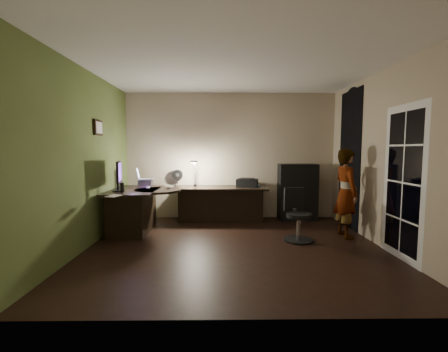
{
  "coord_description": "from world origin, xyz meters",
  "views": [
    {
      "loc": [
        -0.22,
        -4.51,
        1.5
      ],
      "look_at": [
        -0.15,
        1.05,
        1.0
      ],
      "focal_mm": 24.0,
      "sensor_mm": 36.0,
      "label": 1
    }
  ],
  "objects_px": {
    "person": "(346,193)",
    "monitor": "(118,180)",
    "desk_right": "(221,204)",
    "desk_left": "(135,211)",
    "cabinet": "(297,192)",
    "office_chair": "(299,215)"
  },
  "relations": [
    {
      "from": "person",
      "to": "monitor",
      "type": "bearing_deg",
      "value": 82.63
    },
    {
      "from": "monitor",
      "to": "desk_right",
      "type": "bearing_deg",
      "value": 16.29
    },
    {
      "from": "desk_left",
      "to": "desk_right",
      "type": "distance_m",
      "value": 1.73
    },
    {
      "from": "cabinet",
      "to": "person",
      "type": "distance_m",
      "value": 1.38
    },
    {
      "from": "desk_right",
      "to": "office_chair",
      "type": "xyz_separation_m",
      "value": [
        1.27,
        -1.36,
        0.07
      ]
    },
    {
      "from": "cabinet",
      "to": "person",
      "type": "relative_size",
      "value": 0.78
    },
    {
      "from": "desk_left",
      "to": "monitor",
      "type": "xyz_separation_m",
      "value": [
        -0.21,
        -0.26,
        0.58
      ]
    },
    {
      "from": "desk_left",
      "to": "desk_right",
      "type": "height_order",
      "value": "desk_left"
    },
    {
      "from": "cabinet",
      "to": "office_chair",
      "type": "xyz_separation_m",
      "value": [
        -0.36,
        -1.51,
        -0.16
      ]
    },
    {
      "from": "cabinet",
      "to": "office_chair",
      "type": "bearing_deg",
      "value": -103.06
    },
    {
      "from": "desk_left",
      "to": "monitor",
      "type": "distance_m",
      "value": 0.67
    },
    {
      "from": "desk_left",
      "to": "monitor",
      "type": "relative_size",
      "value": 2.41
    },
    {
      "from": "office_chair",
      "to": "desk_right",
      "type": "bearing_deg",
      "value": 120.5
    },
    {
      "from": "cabinet",
      "to": "person",
      "type": "bearing_deg",
      "value": -68.4
    },
    {
      "from": "desk_left",
      "to": "office_chair",
      "type": "bearing_deg",
      "value": -11.98
    },
    {
      "from": "cabinet",
      "to": "monitor",
      "type": "height_order",
      "value": "cabinet"
    },
    {
      "from": "cabinet",
      "to": "monitor",
      "type": "xyz_separation_m",
      "value": [
        -3.4,
        -1.18,
        0.38
      ]
    },
    {
      "from": "monitor",
      "to": "person",
      "type": "bearing_deg",
      "value": -15.42
    },
    {
      "from": "person",
      "to": "office_chair",
      "type": "bearing_deg",
      "value": 99.4
    },
    {
      "from": "desk_left",
      "to": "desk_right",
      "type": "xyz_separation_m",
      "value": [
        1.56,
        0.77,
        -0.03
      ]
    },
    {
      "from": "desk_left",
      "to": "desk_right",
      "type": "relative_size",
      "value": 0.7
    },
    {
      "from": "monitor",
      "to": "person",
      "type": "height_order",
      "value": "person"
    }
  ]
}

